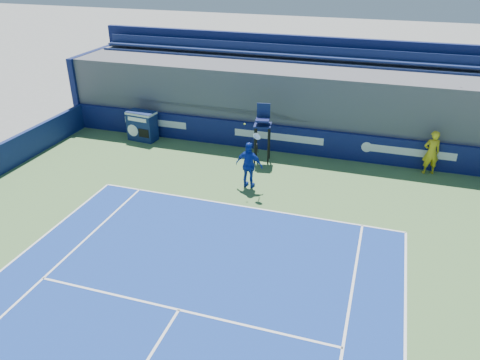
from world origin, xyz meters
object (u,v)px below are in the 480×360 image
(ball_person, at_px, (431,152))
(match_clock, at_px, (142,125))
(umpire_chair, at_px, (263,127))
(tennis_player, at_px, (249,165))

(ball_person, bearing_deg, match_clock, -15.78)
(ball_person, relative_size, match_clock, 1.30)
(match_clock, distance_m, umpire_chair, 6.06)
(umpire_chair, bearing_deg, tennis_player, -86.08)
(match_clock, bearing_deg, tennis_player, -26.55)
(ball_person, bearing_deg, umpire_chair, -9.68)
(umpire_chair, height_order, tennis_player, tennis_player)
(ball_person, bearing_deg, tennis_player, 10.06)
(match_clock, xyz_separation_m, umpire_chair, (5.98, -0.59, 0.79))
(ball_person, height_order, match_clock, ball_person)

